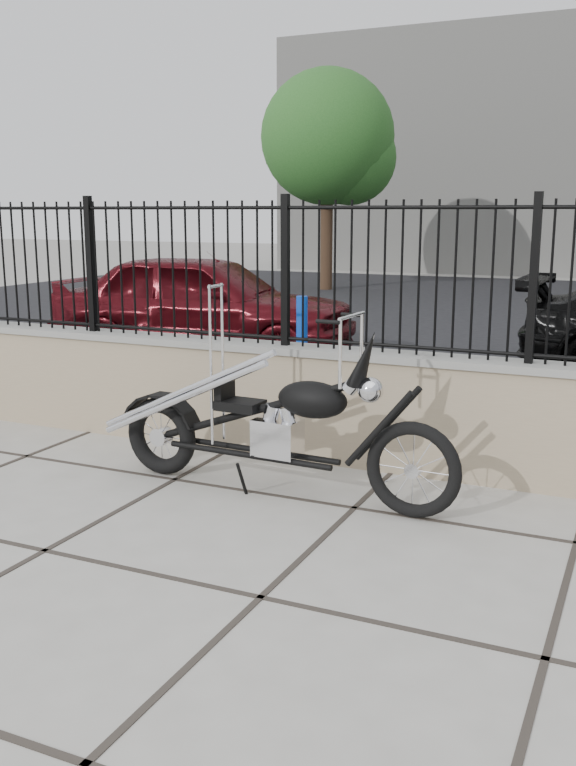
# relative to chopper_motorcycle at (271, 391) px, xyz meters

# --- Properties ---
(ground_plane) EXTENTS (90.00, 90.00, 0.00)m
(ground_plane) POSITION_rel_chopper_motorcycle_xyz_m (0.68, -1.54, -0.79)
(ground_plane) COLOR #99968E
(ground_plane) RESTS_ON ground
(parking_lot) EXTENTS (30.00, 30.00, 0.00)m
(parking_lot) POSITION_rel_chopper_motorcycle_xyz_m (0.68, 10.96, -0.79)
(parking_lot) COLOR black
(parking_lot) RESTS_ON ground
(retaining_wall) EXTENTS (14.00, 0.36, 0.96)m
(retaining_wall) POSITION_rel_chopper_motorcycle_xyz_m (0.68, 0.96, -0.31)
(retaining_wall) COLOR gray
(retaining_wall) RESTS_ON ground_plane
(iron_fence) EXTENTS (14.00, 0.08, 1.20)m
(iron_fence) POSITION_rel_chopper_motorcycle_xyz_m (0.68, 0.96, 0.77)
(iron_fence) COLOR black
(iron_fence) RESTS_ON retaining_wall
(chopper_motorcycle) EXTENTS (2.64, 0.58, 1.57)m
(chopper_motorcycle) POSITION_rel_chopper_motorcycle_xyz_m (0.00, 0.00, 0.00)
(chopper_motorcycle) COLOR black
(chopper_motorcycle) RESTS_ON ground_plane
(car_red) EXTENTS (4.62, 2.30, 1.51)m
(car_red) POSITION_rel_chopper_motorcycle_xyz_m (-3.48, 4.98, -0.03)
(car_red) COLOR #4E0B11
(car_red) RESTS_ON parking_lot
(bollard_a) EXTENTS (0.14, 0.14, 1.11)m
(bollard_a) POSITION_rel_chopper_motorcycle_xyz_m (-1.22, 3.37, -0.23)
(bollard_a) COLOR blue
(bollard_a) RESTS_ON ground_plane
(tree_left) EXTENTS (3.49, 3.49, 5.89)m
(tree_left) POSITION_rel_chopper_motorcycle_xyz_m (-5.69, 15.24, 3.34)
(tree_left) COLOR #382619
(tree_left) RESTS_ON ground_plane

